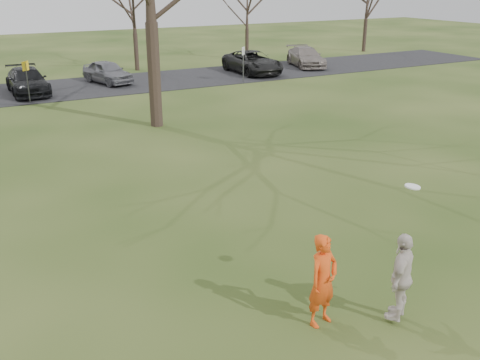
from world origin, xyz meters
The scene contains 11 objects.
ground centered at (0.00, 0.00, 0.00)m, with size 120.00×120.00×0.00m, color #1E380F.
parking_strip centered at (0.00, 25.00, 0.02)m, with size 62.00×6.50×0.04m, color black.
player_defender centered at (-0.32, 0.36, 0.87)m, with size 0.63×0.41×1.73m, color #EA4913.
car_3 centered at (-1.69, 24.50, 0.70)m, with size 1.86×4.56×1.32m, color black.
car_4 centered at (2.91, 25.51, 0.69)m, with size 1.53×3.80×1.30m, color slate.
car_6 centered at (12.08, 24.56, 0.74)m, with size 2.32×5.03×1.40m, color black.
car_7 centered at (16.75, 25.25, 0.69)m, with size 1.82×4.48×1.30m, color gray.
catching_play centered at (0.94, -0.24, 0.91)m, with size 1.04×0.84×2.44m.
sign_yellow centered at (-2.00, 22.00, 1.45)m, with size 0.35×0.35×2.08m.
sign_white centered at (10.00, 22.00, 1.45)m, with size 0.35×0.35×2.08m.
small_tree_row centered at (4.38, 30.06, 3.89)m, with size 55.00×5.90×8.50m.
Camera 1 is at (-5.59, -6.28, 5.85)m, focal length 40.88 mm.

